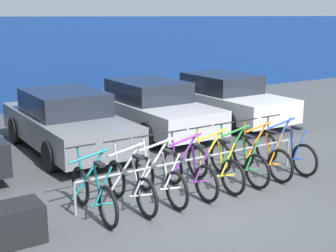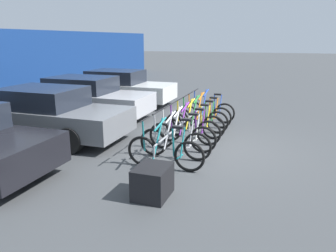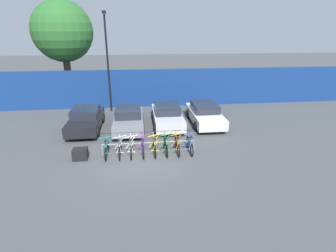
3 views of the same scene
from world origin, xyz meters
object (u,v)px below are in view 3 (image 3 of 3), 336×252
(bicycle_silver, at_px, (120,148))
(bicycle_yellow, at_px, (155,147))
(bicycle_purple, at_px, (143,147))
(lamp_post, at_px, (108,59))
(bike_rack, at_px, (149,144))
(bicycle_orange, at_px, (177,146))
(bicycle_green, at_px, (166,146))
(tree_behind_hoarding, at_px, (63,32))
(bicycle_white, at_px, (131,148))
(car_black, at_px, (86,119))
(car_white, at_px, (205,114))
(car_grey, at_px, (129,119))
(car_silver, at_px, (167,115))
(bicycle_blue, at_px, (190,145))
(bicycle_teal, at_px, (107,149))
(cargo_crate, at_px, (80,154))

(bicycle_silver, bearing_deg, bicycle_yellow, 1.42)
(bicycle_purple, height_order, lamp_post, lamp_post)
(bike_rack, xyz_separation_m, bicycle_orange, (1.46, -0.15, -0.12))
(bicycle_green, relative_size, tree_behind_hoarding, 0.21)
(bicycle_silver, height_order, bicycle_white, same)
(bicycle_yellow, distance_m, car_black, 5.73)
(car_white, relative_size, lamp_post, 0.63)
(car_grey, height_order, car_silver, same)
(bicycle_white, bearing_deg, bicycle_silver, 179.51)
(bicycle_silver, height_order, bicycle_yellow, same)
(bicycle_purple, height_order, bicycle_blue, same)
(bicycle_teal, relative_size, tree_behind_hoarding, 0.21)
(bike_rack, bearing_deg, bicycle_blue, -4.00)
(car_grey, bearing_deg, bicycle_teal, -105.03)
(bike_rack, distance_m, cargo_crate, 3.41)
(cargo_crate, bearing_deg, bicycle_orange, 2.62)
(bicycle_orange, xyz_separation_m, bicycle_blue, (0.67, 0.00, 0.00))
(car_grey, relative_size, car_silver, 0.97)
(bicycle_silver, bearing_deg, bicycle_orange, 1.42)
(cargo_crate, bearing_deg, car_black, 95.68)
(bicycle_teal, height_order, lamp_post, lamp_post)
(lamp_post, bearing_deg, tree_behind_hoarding, 142.52)
(bicycle_green, relative_size, bicycle_blue, 1.00)
(car_silver, relative_size, lamp_post, 0.63)
(car_grey, relative_size, tree_behind_hoarding, 0.54)
(bicycle_teal, xyz_separation_m, car_black, (-1.68, 4.01, 0.31))
(bicycle_silver, bearing_deg, bicycle_blue, 1.42)
(bicycle_yellow, bearing_deg, bicycle_blue, -0.06)
(tree_behind_hoarding, bearing_deg, car_grey, -53.76)
(bicycle_green, height_order, cargo_crate, bicycle_green)
(bicycle_yellow, bearing_deg, car_black, 135.54)
(bicycle_silver, bearing_deg, bicycle_green, 1.42)
(bicycle_yellow, xyz_separation_m, bicycle_green, (0.58, 0.00, 0.00))
(bike_rack, bearing_deg, tree_behind_hoarding, 120.46)
(cargo_crate, distance_m, tree_behind_hoarding, 12.67)
(bicycle_orange, bearing_deg, bike_rack, 173.02)
(bike_rack, distance_m, bicycle_white, 0.92)
(bicycle_blue, relative_size, car_black, 0.39)
(car_grey, distance_m, lamp_post, 5.55)
(bicycle_silver, xyz_separation_m, bicycle_green, (2.33, 0.00, 0.00))
(lamp_post, bearing_deg, bicycle_green, -66.51)
(lamp_post, relative_size, tree_behind_hoarding, 0.87)
(bicycle_white, distance_m, tree_behind_hoarding, 13.22)
(bicycle_white, distance_m, bicycle_green, 1.76)
(bicycle_teal, distance_m, bicycle_yellow, 2.41)
(bicycle_purple, distance_m, bicycle_green, 1.16)
(bicycle_white, xyz_separation_m, car_white, (4.86, 4.25, 0.31))
(car_black, relative_size, cargo_crate, 6.33)
(bike_rack, height_order, bicycle_blue, bicycle_blue)
(car_grey, bearing_deg, bicycle_silver, -95.29)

